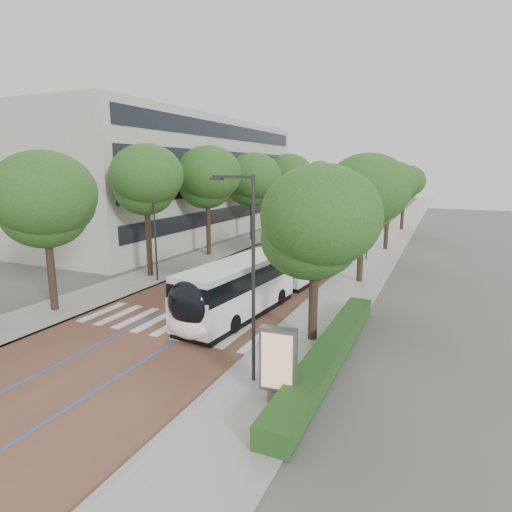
{
  "coord_description": "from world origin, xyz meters",
  "views": [
    {
      "loc": [
        13.26,
        -17.16,
        8.35
      ],
      "look_at": [
        1.51,
        9.05,
        2.4
      ],
      "focal_mm": 30.0,
      "sensor_mm": 36.0,
      "label": 1
    }
  ],
  "objects": [
    {
      "name": "hedge",
      "position": [
        9.1,
        0.0,
        0.52
      ],
      "size": [
        1.2,
        14.0,
        0.8
      ],
      "primitive_type": "cube",
      "color": "#1F4718",
      "rests_on": "sidewalk_right"
    },
    {
      "name": "kerb_left",
      "position": [
        -5.6,
        40.0,
        0.06
      ],
      "size": [
        0.2,
        140.0,
        0.14
      ],
      "primitive_type": "cube",
      "color": "gray",
      "rests_on": "ground"
    },
    {
      "name": "bus_queued_1",
      "position": [
        2.03,
        36.11,
        1.62
      ],
      "size": [
        3.27,
        12.53,
        3.2
      ],
      "rotation": [
        0.0,
        0.0,
        0.06
      ],
      "color": "white",
      "rests_on": "ground"
    },
    {
      "name": "road",
      "position": [
        0.0,
        40.0,
        0.01
      ],
      "size": [
        11.0,
        140.0,
        0.02
      ],
      "primitive_type": "cube",
      "color": "brown",
      "rests_on": "ground"
    },
    {
      "name": "trees_left",
      "position": [
        -7.5,
        25.49,
        6.83
      ],
      "size": [
        6.49,
        60.45,
        9.79
      ],
      "color": "black",
      "rests_on": "ground"
    },
    {
      "name": "zebra_crossing",
      "position": [
        0.2,
        1.0,
        0.03
      ],
      "size": [
        10.55,
        3.6,
        0.01
      ],
      "color": "silver",
      "rests_on": "ground"
    },
    {
      "name": "streetlight_near",
      "position": [
        6.62,
        -3.0,
        4.82
      ],
      "size": [
        1.82,
        0.2,
        8.0
      ],
      "color": "#2B2B2E",
      "rests_on": "sidewalk_right"
    },
    {
      "name": "ad_panel",
      "position": [
        8.24,
        -4.05,
        1.57
      ],
      "size": [
        1.36,
        0.56,
        2.77
      ],
      "rotation": [
        0.0,
        0.0,
        0.07
      ],
      "color": "#59595B",
      "rests_on": "sidewalk_right"
    },
    {
      "name": "streetlight_far",
      "position": [
        6.62,
        22.0,
        4.82
      ],
      "size": [
        1.82,
        0.2,
        8.0
      ],
      "color": "#2B2B2E",
      "rests_on": "sidewalk_right"
    },
    {
      "name": "lane_line_left",
      "position": [
        -1.6,
        40.0,
        0.02
      ],
      "size": [
        0.12,
        126.0,
        0.01
      ],
      "primitive_type": "cube",
      "color": "#2353AF",
      "rests_on": "road"
    },
    {
      "name": "lane_line_right",
      "position": [
        1.6,
        40.0,
        0.02
      ],
      "size": [
        0.12,
        126.0,
        0.01
      ],
      "primitive_type": "cube",
      "color": "#2353AF",
      "rests_on": "road"
    },
    {
      "name": "ground",
      "position": [
        0.0,
        0.0,
        0.0
      ],
      "size": [
        160.0,
        160.0,
        0.0
      ],
      "primitive_type": "plane",
      "color": "#51544C",
      "rests_on": "ground"
    },
    {
      "name": "sidewalk_right",
      "position": [
        7.5,
        40.0,
        0.06
      ],
      "size": [
        4.0,
        140.0,
        0.12
      ],
      "primitive_type": "cube",
      "color": "gray",
      "rests_on": "ground"
    },
    {
      "name": "lead_bus",
      "position": [
        3.16,
        7.49,
        1.63
      ],
      "size": [
        4.17,
        18.54,
        3.2
      ],
      "rotation": [
        0.0,
        0.0,
        -0.09
      ],
      "color": "black",
      "rests_on": "ground"
    },
    {
      "name": "trees_right",
      "position": [
        7.7,
        18.91,
        6.01
      ],
      "size": [
        5.95,
        47.24,
        8.79
      ],
      "color": "black",
      "rests_on": "ground"
    },
    {
      "name": "office_building",
      "position": [
        -19.47,
        28.0,
        7.0
      ],
      "size": [
        18.11,
        40.0,
        14.0
      ],
      "color": "#AAA99E",
      "rests_on": "ground"
    },
    {
      "name": "sidewalk_left",
      "position": [
        -7.5,
        40.0,
        0.06
      ],
      "size": [
        4.0,
        140.0,
        0.12
      ],
      "primitive_type": "cube",
      "color": "gray",
      "rests_on": "ground"
    },
    {
      "name": "bus_queued_0",
      "position": [
        2.74,
        23.89,
        1.62
      ],
      "size": [
        3.18,
        12.51,
        3.2
      ],
      "rotation": [
        0.0,
        0.0,
        -0.05
      ],
      "color": "white",
      "rests_on": "ground"
    },
    {
      "name": "kerb_right",
      "position": [
        5.6,
        40.0,
        0.06
      ],
      "size": [
        0.2,
        140.0,
        0.14
      ],
      "primitive_type": "cube",
      "color": "gray",
      "rests_on": "ground"
    },
    {
      "name": "lamp_post_left",
      "position": [
        -6.1,
        8.0,
        4.12
      ],
      "size": [
        0.14,
        0.14,
        8.0
      ],
      "primitive_type": "cylinder",
      "color": "#2B2B2E",
      "rests_on": "sidewalk_left"
    }
  ]
}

